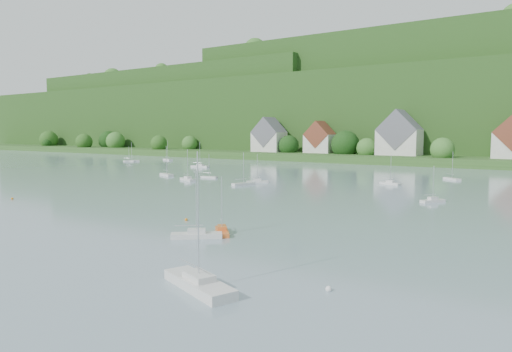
{
  "coord_description": "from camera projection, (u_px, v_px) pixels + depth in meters",
  "views": [
    {
      "loc": [
        59.9,
        3.42,
        12.16
      ],
      "look_at": [
        12.26,
        75.0,
        4.0
      ],
      "focal_mm": 32.68,
      "sensor_mm": 36.0,
      "label": 1
    }
  ],
  "objects": [
    {
      "name": "far_shore_strip",
      "position": [
        395.0,
        157.0,
        196.96
      ],
      "size": [
        600.0,
        60.0,
        3.0
      ],
      "primitive_type": "cube",
      "color": "#2B4F1D",
      "rests_on": "ground"
    },
    {
      "name": "forested_ridge",
      "position": [
        436.0,
        112.0,
        251.54
      ],
      "size": [
        620.0,
        181.22,
        69.89
      ],
      "color": "#1B3A12",
      "rests_on": "ground"
    },
    {
      "name": "village_building_0",
      "position": [
        269.0,
        138.0,
        215.77
      ],
      "size": [
        14.0,
        10.4,
        16.0
      ],
      "color": "beige",
      "rests_on": "far_shore_strip"
    },
    {
      "name": "village_building_1",
      "position": [
        320.0,
        140.0,
        203.7
      ],
      "size": [
        12.0,
        9.36,
        14.0
      ],
      "color": "beige",
      "rests_on": "far_shore_strip"
    },
    {
      "name": "village_building_2",
      "position": [
        399.0,
        137.0,
        183.43
      ],
      "size": [
        16.0,
        11.44,
        18.0
      ],
      "color": "beige",
      "rests_on": "far_shore_strip"
    },
    {
      "name": "near_sailboat_3",
      "position": [
        197.0,
        234.0,
        53.45
      ],
      "size": [
        5.56,
        4.95,
        7.88
      ],
      "rotation": [
        0.0,
        0.0,
        0.68
      ],
      "color": "silver",
      "rests_on": "ground"
    },
    {
      "name": "near_sailboat_4",
      "position": [
        199.0,
        283.0,
        36.04
      ],
      "size": [
        8.19,
        4.92,
        10.69
      ],
      "rotation": [
        0.0,
        0.0,
        -0.37
      ],
      "color": "silver",
      "rests_on": "ground"
    },
    {
      "name": "near_sailboat_5",
      "position": [
        222.0,
        230.0,
        55.69
      ],
      "size": [
        4.43,
        4.77,
        6.87
      ],
      "rotation": [
        0.0,
        0.0,
        -0.85
      ],
      "color": "orange",
      "rests_on": "ground"
    },
    {
      "name": "mooring_buoy_2",
      "position": [
        186.0,
        221.0,
        63.97
      ],
      "size": [
        0.44,
        0.44,
        0.44
      ],
      "primitive_type": "sphere",
      "color": "orange",
      "rests_on": "ground"
    },
    {
      "name": "mooring_buoy_3",
      "position": [
        12.0,
        199.0,
        84.17
      ],
      "size": [
        0.44,
        0.44,
        0.44
      ],
      "primitive_type": "sphere",
      "color": "orange",
      "rests_on": "ground"
    },
    {
      "name": "mooring_buoy_4",
      "position": [
        329.0,
        291.0,
        35.71
      ],
      "size": [
        0.5,
        0.5,
        0.5
      ],
      "primitive_type": "sphere",
      "color": "silver",
      "rests_on": "ground"
    },
    {
      "name": "far_sailboat_cluster",
      "position": [
        335.0,
        177.0,
        122.53
      ],
      "size": [
        190.38,
        65.86,
        8.71
      ],
      "color": "silver",
      "rests_on": "ground"
    }
  ]
}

